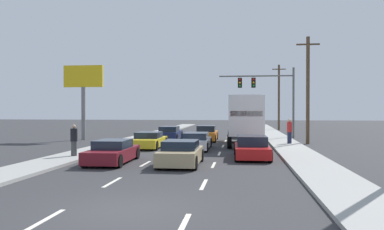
{
  "coord_description": "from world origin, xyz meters",
  "views": [
    {
      "loc": [
        3.02,
        -10.02,
        2.67
      ],
      "look_at": [
        -0.04,
        14.23,
        2.37
      ],
      "focal_mm": 36.33,
      "sensor_mm": 36.0,
      "label": 1
    }
  ],
  "objects_px": {
    "car_orange": "(207,134)",
    "car_tan": "(181,154)",
    "utility_pole_mid": "(308,89)",
    "pedestrian_mid_block": "(74,140)",
    "car_navy": "(170,134)",
    "car_yellow": "(149,141)",
    "utility_pole_far": "(279,96)",
    "car_maroon": "(113,152)",
    "box_truck": "(245,118)",
    "roadside_billboard": "(83,87)",
    "car_white": "(196,141)",
    "pedestrian_near_corner": "(289,131)",
    "car_red": "(252,148)",
    "traffic_signal_mast": "(262,88)"
  },
  "relations": [
    {
      "from": "roadside_billboard",
      "to": "car_yellow",
      "type": "bearing_deg",
      "value": -40.97
    },
    {
      "from": "car_yellow",
      "to": "utility_pole_mid",
      "type": "xyz_separation_m",
      "value": [
        11.71,
        4.75,
        3.84
      ]
    },
    {
      "from": "box_truck",
      "to": "traffic_signal_mast",
      "type": "bearing_deg",
      "value": 78.62
    },
    {
      "from": "traffic_signal_mast",
      "to": "roadside_billboard",
      "type": "relative_size",
      "value": 1.08
    },
    {
      "from": "traffic_signal_mast",
      "to": "car_navy",
      "type": "bearing_deg",
      "value": -154.13
    },
    {
      "from": "box_truck",
      "to": "pedestrian_near_corner",
      "type": "bearing_deg",
      "value": 14.06
    },
    {
      "from": "utility_pole_mid",
      "to": "pedestrian_mid_block",
      "type": "bearing_deg",
      "value": -142.57
    },
    {
      "from": "utility_pole_far",
      "to": "pedestrian_near_corner",
      "type": "xyz_separation_m",
      "value": [
        -1.39,
        -23.08,
        -3.45
      ]
    },
    {
      "from": "pedestrian_mid_block",
      "to": "box_truck",
      "type": "bearing_deg",
      "value": 42.96
    },
    {
      "from": "car_navy",
      "to": "car_yellow",
      "type": "relative_size",
      "value": 0.99
    },
    {
      "from": "utility_pole_far",
      "to": "roadside_billboard",
      "type": "distance_m",
      "value": 27.56
    },
    {
      "from": "traffic_signal_mast",
      "to": "pedestrian_near_corner",
      "type": "xyz_separation_m",
      "value": [
        1.61,
        -7.96,
        -3.77
      ]
    },
    {
      "from": "car_yellow",
      "to": "car_white",
      "type": "height_order",
      "value": "car_white"
    },
    {
      "from": "box_truck",
      "to": "utility_pole_far",
      "type": "distance_m",
      "value": 24.53
    },
    {
      "from": "car_yellow",
      "to": "utility_pole_far",
      "type": "relative_size",
      "value": 0.51
    },
    {
      "from": "car_navy",
      "to": "car_tan",
      "type": "relative_size",
      "value": 1.08
    },
    {
      "from": "utility_pole_far",
      "to": "pedestrian_mid_block",
      "type": "xyz_separation_m",
      "value": [
        -14.25,
        -32.75,
        -3.53
      ]
    },
    {
      "from": "car_orange",
      "to": "box_truck",
      "type": "height_order",
      "value": "box_truck"
    },
    {
      "from": "car_yellow",
      "to": "car_tan",
      "type": "xyz_separation_m",
      "value": [
        3.58,
        -8.22,
        0.04
      ]
    },
    {
      "from": "car_white",
      "to": "pedestrian_near_corner",
      "type": "xyz_separation_m",
      "value": [
        6.68,
        3.93,
        0.54
      ]
    },
    {
      "from": "car_orange",
      "to": "roadside_billboard",
      "type": "relative_size",
      "value": 0.69
    },
    {
      "from": "utility_pole_mid",
      "to": "pedestrian_mid_block",
      "type": "xyz_separation_m",
      "value": [
        -14.43,
        -11.04,
        -3.37
      ]
    },
    {
      "from": "car_maroon",
      "to": "utility_pole_mid",
      "type": "distance_m",
      "value": 17.59
    },
    {
      "from": "car_navy",
      "to": "pedestrian_mid_block",
      "type": "bearing_deg",
      "value": -102.0
    },
    {
      "from": "roadside_billboard",
      "to": "pedestrian_near_corner",
      "type": "bearing_deg",
      "value": -10.37
    },
    {
      "from": "car_yellow",
      "to": "car_red",
      "type": "height_order",
      "value": "car_red"
    },
    {
      "from": "car_red",
      "to": "utility_pole_mid",
      "type": "height_order",
      "value": "utility_pole_mid"
    },
    {
      "from": "car_orange",
      "to": "car_red",
      "type": "distance_m",
      "value": 12.44
    },
    {
      "from": "box_truck",
      "to": "car_navy",
      "type": "bearing_deg",
      "value": 144.13
    },
    {
      "from": "car_maroon",
      "to": "pedestrian_near_corner",
      "type": "bearing_deg",
      "value": 47.9
    },
    {
      "from": "box_truck",
      "to": "traffic_signal_mast",
      "type": "distance_m",
      "value": 9.4
    },
    {
      "from": "car_yellow",
      "to": "car_red",
      "type": "distance_m",
      "value": 8.66
    },
    {
      "from": "car_orange",
      "to": "car_tan",
      "type": "bearing_deg",
      "value": -89.66
    },
    {
      "from": "utility_pole_mid",
      "to": "pedestrian_near_corner",
      "type": "bearing_deg",
      "value": -138.73
    },
    {
      "from": "utility_pole_mid",
      "to": "pedestrian_near_corner",
      "type": "xyz_separation_m",
      "value": [
        -1.57,
        -1.38,
        -3.29
      ]
    },
    {
      "from": "car_white",
      "to": "utility_pole_far",
      "type": "relative_size",
      "value": 0.54
    },
    {
      "from": "car_white",
      "to": "pedestrian_mid_block",
      "type": "relative_size",
      "value": 2.72
    },
    {
      "from": "box_truck",
      "to": "car_maroon",
      "type": "bearing_deg",
      "value": -123.03
    },
    {
      "from": "car_navy",
      "to": "car_yellow",
      "type": "bearing_deg",
      "value": -91.29
    },
    {
      "from": "utility_pole_mid",
      "to": "roadside_billboard",
      "type": "height_order",
      "value": "utility_pole_mid"
    },
    {
      "from": "car_orange",
      "to": "car_tan",
      "type": "xyz_separation_m",
      "value": [
        0.09,
        -15.12,
        -0.05
      ]
    },
    {
      "from": "utility_pole_far",
      "to": "car_maroon",
      "type": "bearing_deg",
      "value": -108.55
    },
    {
      "from": "car_navy",
      "to": "pedestrian_near_corner",
      "type": "xyz_separation_m",
      "value": [
        9.97,
        -3.91,
        0.5
      ]
    },
    {
      "from": "roadside_billboard",
      "to": "car_tan",
      "type": "bearing_deg",
      "value": -52.96
    },
    {
      "from": "car_yellow",
      "to": "car_maroon",
      "type": "xyz_separation_m",
      "value": [
        0.02,
        -7.83,
        0.02
      ]
    },
    {
      "from": "pedestrian_near_corner",
      "to": "car_red",
      "type": "bearing_deg",
      "value": -110.11
    },
    {
      "from": "car_maroon",
      "to": "traffic_signal_mast",
      "type": "xyz_separation_m",
      "value": [
        8.5,
        19.16,
        4.3
      ]
    },
    {
      "from": "car_maroon",
      "to": "pedestrian_mid_block",
      "type": "xyz_separation_m",
      "value": [
        -2.74,
        1.53,
        0.46
      ]
    },
    {
      "from": "car_maroon",
      "to": "utility_pole_far",
      "type": "height_order",
      "value": "utility_pole_far"
    },
    {
      "from": "car_tan",
      "to": "box_truck",
      "type": "xyz_separation_m",
      "value": [
        3.17,
        10.74,
        1.51
      ]
    }
  ]
}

